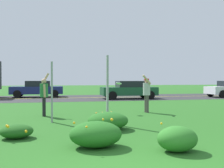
{
  "coord_description": "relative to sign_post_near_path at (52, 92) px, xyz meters",
  "views": [
    {
      "loc": [
        -1.17,
        -3.54,
        1.55
      ],
      "look_at": [
        1.04,
        6.46,
        1.38
      ],
      "focal_mm": 42.31,
      "sensor_mm": 36.0,
      "label": 1
    }
  ],
  "objects": [
    {
      "name": "highway_center_stripe",
      "position": [
        1.24,
        12.74,
        -1.1
      ],
      "size": [
        120.0,
        0.16,
        0.0
      ],
      "primitive_type": "cube",
      "color": "yellow",
      "rests_on": "ground"
    },
    {
      "name": "daylily_clump_near_camera",
      "position": [
        -0.9,
        -2.48,
        -0.92
      ],
      "size": [
        0.86,
        0.74,
        0.42
      ],
      "color": "#1E5619",
      "rests_on": "ground"
    },
    {
      "name": "daylily_clump_mid_center",
      "position": [
        1.72,
        -1.78,
        -0.83
      ],
      "size": [
        1.27,
        1.16,
        0.55
      ],
      "color": "#23661E",
      "rests_on": "ground"
    },
    {
      "name": "daylily_clump_front_left",
      "position": [
        1.01,
        -3.84,
        -0.81
      ],
      "size": [
        1.21,
        0.98,
        0.65
      ],
      "color": "#23661E",
      "rests_on": "ground"
    },
    {
      "name": "daylily_clump_mid_right",
      "position": [
        2.67,
        -4.59,
        -0.83
      ],
      "size": [
        0.89,
        0.77,
        0.59
      ],
      "color": "#2D7526",
      "rests_on": "ground"
    },
    {
      "name": "person_thrower_green_shirt",
      "position": [
        -0.34,
        1.73,
        -0.14
      ],
      "size": [
        0.39,
        0.5,
        1.85
      ],
      "color": "#287038",
      "rests_on": "ground"
    },
    {
      "name": "sign_post_by_roadside",
      "position": [
        1.91,
        -0.72,
        0.1
      ],
      "size": [
        0.07,
        0.1,
        2.41
      ],
      "color": "#93969B",
      "rests_on": "ground"
    },
    {
      "name": "frisbee_white",
      "position": [
        3.0,
        1.99,
        0.27
      ],
      "size": [
        0.27,
        0.26,
        0.14
      ],
      "color": "white"
    },
    {
      "name": "car_navy_center_right",
      "position": [
        -1.39,
        14.55,
        -0.37
      ],
      "size": [
        4.5,
        2.0,
        1.45
      ],
      "color": "navy",
      "rests_on": "ground"
    },
    {
      "name": "ground_plane",
      "position": [
        1.24,
        3.23,
        -1.11
      ],
      "size": [
        120.0,
        120.0,
        0.0
      ],
      "primitive_type": "plane",
      "color": "#26601E"
    },
    {
      "name": "car_dark_green_center_left",
      "position": [
        6.08,
        10.93,
        -0.37
      ],
      "size": [
        4.5,
        2.0,
        1.45
      ],
      "color": "#194C2D",
      "rests_on": "ground"
    },
    {
      "name": "sign_post_near_path",
      "position": [
        0.0,
        0.0,
        0.0
      ],
      "size": [
        0.07,
        0.1,
        2.21
      ],
      "color": "#93969B",
      "rests_on": "ground"
    },
    {
      "name": "person_catcher_red_cap_gray_shirt",
      "position": [
        4.35,
        1.98,
        -0.12
      ],
      "size": [
        0.45,
        0.5,
        1.79
      ],
      "color": "#B2B2B7",
      "rests_on": "ground"
    },
    {
      "name": "highway_strip",
      "position": [
        1.24,
        12.74,
        -1.1
      ],
      "size": [
        120.0,
        8.05,
        0.01
      ],
      "primitive_type": "cube",
      "color": "#2D2D30",
      "rests_on": "ground"
    }
  ]
}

